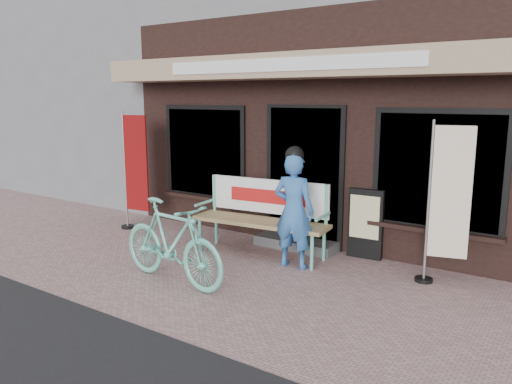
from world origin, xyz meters
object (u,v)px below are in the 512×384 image
Objects in this scene: person at (294,209)px; nobori_red at (134,169)px; nobori_cream at (447,201)px; menu_stand at (365,223)px; bicycle at (172,242)px; bench at (263,211)px.

nobori_red reaches higher than person.
nobori_red is 1.02× the size of nobori_cream.
person is at bearing -129.65° from menu_stand.
person is at bearing -29.28° from bicycle.
bench is 1.02× the size of nobori_cream.
bicycle is 2.81m from menu_stand.
menu_stand is (1.33, 0.66, -0.13)m from bench.
bicycle is at bearing -128.82° from menu_stand.
nobori_cream reaches higher than menu_stand.
person is 1.65× the size of menu_stand.
bench is 1.18× the size of bicycle.
bicycle is at bearing -41.36° from nobori_red.
menu_stand is (1.63, 2.29, -0.01)m from bicycle.
nobori_cream is (2.52, 0.24, 0.40)m from bench.
bicycle is (-0.30, -1.64, -0.12)m from bench.
menu_stand is at bearing 2.99° from nobori_red.
nobori_red reaches higher than nobori_cream.
bicycle is (-0.96, -1.38, -0.29)m from person.
bench is at bearing -157.16° from menu_stand.
person reaches higher than bicycle.
person is 0.80× the size of nobori_red.
nobori_red reaches higher than bicycle.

